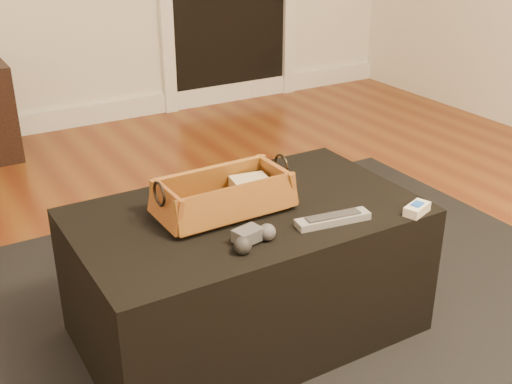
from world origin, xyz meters
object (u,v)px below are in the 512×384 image
tv_remote (220,207)px  silver_remote (333,219)px  ottoman (247,272)px  cream_gadget (417,209)px  wicker_basket (224,197)px  game_controller (252,237)px

tv_remote → silver_remote: (0.25, -0.20, -0.01)m
ottoman → tv_remote: size_ratio=4.81×
tv_remote → cream_gadget: tv_remote is taller
wicker_basket → silver_remote: size_ratio=1.80×
game_controller → silver_remote: bearing=-1.1°
tv_remote → ottoman: bearing=-11.6°
cream_gadget → wicker_basket: bearing=148.3°
ottoman → wicker_basket: wicker_basket is taller
game_controller → silver_remote: 0.26m
wicker_basket → silver_remote: bearing=-43.4°
ottoman → cream_gadget: size_ratio=10.33×
game_controller → wicker_basket: bearing=82.3°
tv_remote → silver_remote: tv_remote is taller
ottoman → silver_remote: bearing=-49.4°
game_controller → silver_remote: (0.26, -0.00, -0.01)m
silver_remote → cream_gadget: bearing=-17.3°
ottoman → tv_remote: tv_remote is taller
game_controller → cream_gadget: bearing=-9.2°
ottoman → wicker_basket: (-0.06, 0.02, 0.26)m
wicker_basket → tv_remote: bearing=-142.3°
tv_remote → game_controller: bearing=-99.4°
tv_remote → wicker_basket: bearing=30.9°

